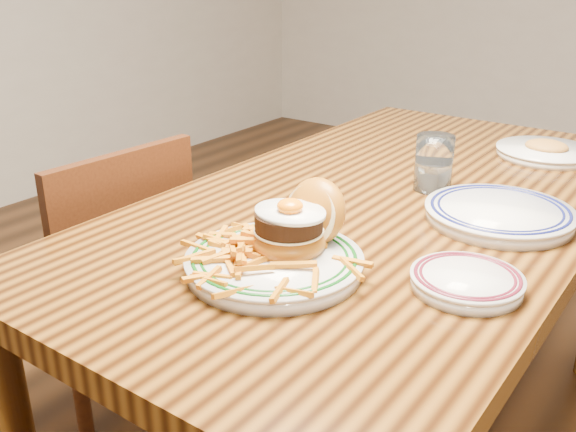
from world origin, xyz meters
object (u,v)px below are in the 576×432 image
Objects in this scene: table at (388,232)px; main_plate at (281,247)px; chair_left at (107,294)px; side_plate at (467,280)px.

main_plate is at bearing -88.07° from table.
main_plate reaches higher than table.
side_plate is (0.91, 0.01, 0.32)m from chair_left.
main_plate is at bearing -5.96° from chair_left.
table is at bearing 97.94° from main_plate.
chair_left is 4.71× the size of side_plate.
chair_left is 0.72m from main_plate.
main_plate reaches higher than chair_left.
main_plate is at bearing -157.53° from side_plate.
main_plate reaches higher than side_plate.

